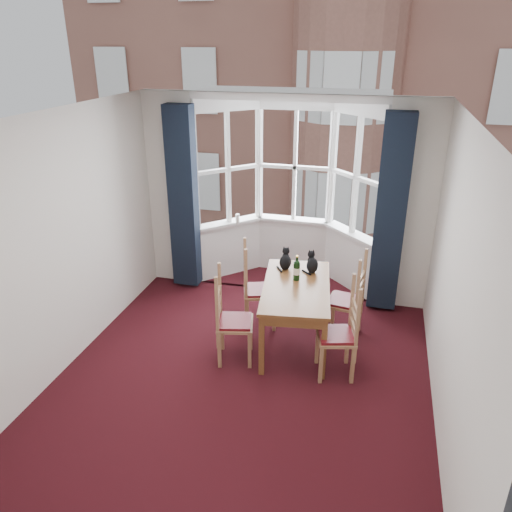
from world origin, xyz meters
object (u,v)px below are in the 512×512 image
(chair_right_far, at_px, (352,303))
(cat_right, at_px, (312,264))
(chair_left_far, at_px, (253,292))
(candle_tall, at_px, (238,218))
(chair_right_near, at_px, (344,336))
(cat_left, at_px, (285,261))
(wine_bottle, at_px, (297,269))
(dining_table, at_px, (296,293))
(chair_left_near, at_px, (227,323))

(chair_right_far, height_order, cat_right, cat_right)
(chair_left_far, height_order, chair_right_far, same)
(chair_left_far, bearing_deg, candle_tall, 113.43)
(chair_right_near, relative_size, chair_right_far, 1.00)
(chair_left_far, bearing_deg, chair_right_near, -31.74)
(chair_right_far, distance_m, cat_left, 0.96)
(chair_right_near, bearing_deg, wine_bottle, 136.58)
(chair_left_far, bearing_deg, cat_right, 9.29)
(dining_table, distance_m, chair_right_near, 0.80)
(chair_left_near, distance_m, cat_right, 1.30)
(chair_right_near, distance_m, candle_tall, 2.85)
(chair_left_far, relative_size, chair_right_near, 1.00)
(chair_right_near, height_order, chair_right_far, same)
(chair_left_near, distance_m, chair_right_near, 1.32)
(chair_left_near, xyz_separation_m, chair_left_far, (0.09, 0.81, 0.00))
(chair_right_far, relative_size, wine_bottle, 2.95)
(wine_bottle, bearing_deg, cat_right, 60.91)
(chair_left_near, distance_m, cat_left, 1.13)
(chair_right_far, xyz_separation_m, wine_bottle, (-0.67, -0.15, 0.45))
(chair_right_near, bearing_deg, candle_tall, 130.49)
(cat_left, xyz_separation_m, candle_tall, (-0.99, 1.25, 0.05))
(chair_left_near, xyz_separation_m, wine_bottle, (0.67, 0.66, 0.45))
(chair_right_far, xyz_separation_m, cat_left, (-0.86, 0.13, 0.42))
(chair_right_near, distance_m, chair_right_far, 0.76)
(chair_left_far, relative_size, chair_right_far, 1.00)
(chair_right_near, relative_size, wine_bottle, 2.95)
(candle_tall, bearing_deg, chair_right_far, -36.67)
(chair_left_near, distance_m, chair_right_far, 1.57)
(dining_table, relative_size, chair_right_near, 1.66)
(dining_table, distance_m, chair_right_far, 0.74)
(chair_right_far, height_order, cat_left, cat_left)
(chair_right_near, xyz_separation_m, wine_bottle, (-0.65, 0.61, 0.45))
(dining_table, bearing_deg, chair_left_far, 154.19)
(dining_table, distance_m, cat_right, 0.48)
(dining_table, xyz_separation_m, wine_bottle, (-0.03, 0.15, 0.23))
(candle_tall, bearing_deg, wine_bottle, -52.33)
(cat_right, bearing_deg, candle_tall, 136.44)
(chair_right_near, distance_m, cat_right, 1.09)
(wine_bottle, xyz_separation_m, candle_tall, (-1.18, 1.53, 0.02))
(chair_right_far, bearing_deg, cat_right, 167.56)
(cat_right, height_order, candle_tall, cat_right)
(wine_bottle, height_order, candle_tall, wine_bottle)
(chair_right_far, bearing_deg, chair_left_far, -179.82)
(dining_table, xyz_separation_m, candle_tall, (-1.21, 1.67, 0.25))
(chair_right_far, xyz_separation_m, candle_tall, (-1.85, 1.38, 0.47))
(dining_table, distance_m, wine_bottle, 0.28)
(wine_bottle, bearing_deg, chair_right_far, 12.65)
(chair_right_near, height_order, cat_left, cat_left)
(chair_left_near, height_order, candle_tall, candle_tall)
(dining_table, height_order, chair_right_near, chair_right_near)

